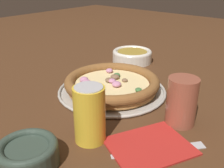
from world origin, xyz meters
TOP-DOWN VIEW (x-y plane):
  - ground_plane at (0.00, 0.00)m, footprint 3.00×3.00m
  - pizza_tray at (0.00, 0.00)m, footprint 0.32×0.32m
  - pizza at (-0.00, 0.00)m, footprint 0.28×0.28m
  - bowl_near at (0.27, 0.12)m, footprint 0.15×0.15m
  - bowl_far at (-0.34, -0.09)m, footprint 0.11×0.11m
  - drinking_cup at (-0.03, -0.23)m, footprint 0.07×0.07m
  - napkin at (-0.15, -0.23)m, footprint 0.20×0.19m
  - fork at (-0.14, -0.26)m, footprint 0.16×0.13m
  - beverage_can at (-0.21, -0.12)m, footprint 0.07×0.07m

SIDE VIEW (x-z plane):
  - ground_plane at x=0.00m, z-range 0.00..0.00m
  - fork at x=-0.14m, z-range 0.00..0.00m
  - napkin at x=-0.15m, z-range 0.00..0.01m
  - pizza_tray at x=0.00m, z-range 0.00..0.01m
  - bowl_far at x=-0.34m, z-range 0.00..0.05m
  - bowl_near at x=0.27m, z-range 0.00..0.05m
  - pizza at x=0.00m, z-range 0.01..0.05m
  - drinking_cup at x=-0.03m, z-range 0.00..0.11m
  - beverage_can at x=-0.21m, z-range 0.00..0.12m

